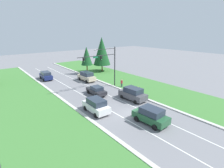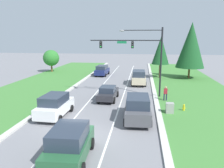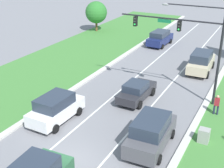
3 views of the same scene
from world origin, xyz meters
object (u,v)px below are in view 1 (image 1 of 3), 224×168
charcoal_sedan (96,90)px  conifer_near_right_tree (102,51)px  navy_suv (46,75)px  white_suv (96,105)px  traffic_signal_mast (105,61)px  conifer_far_right_tree (87,56)px  graphite_suv (133,94)px  fire_hydrant (138,88)px  forest_suv (151,115)px  champagne_suv (87,76)px  pedestrian (122,83)px  utility_cabinet (136,90)px

charcoal_sedan → conifer_near_right_tree: bearing=53.1°
navy_suv → white_suv: bearing=-87.7°
traffic_signal_mast → conifer_far_right_tree: 13.18m
traffic_signal_mast → white_suv: bearing=-133.2°
traffic_signal_mast → conifer_near_right_tree: conifer_near_right_tree is taller
graphite_suv → fire_hydrant: graphite_suv is taller
forest_suv → conifer_far_right_tree: (7.05, 27.44, 3.77)m
white_suv → fire_hydrant: (11.77, 3.02, -0.68)m
graphite_suv → conifer_far_right_tree: 21.14m
champagne_suv → white_suv: size_ratio=1.09×
charcoal_sedan → champagne_suv: bearing=71.4°
white_suv → conifer_near_right_tree: bearing=54.6°
pedestrian → conifer_near_right_tree: size_ratio=0.18×
conifer_near_right_tree → utility_cabinet: bearing=-106.0°
conifer_near_right_tree → conifer_far_right_tree: bearing=-178.1°
pedestrian → champagne_suv: bearing=-74.6°
forest_suv → pedestrian: bearing=60.2°
charcoal_sedan → conifer_far_right_tree: size_ratio=0.63×
fire_hydrant → traffic_signal_mast: bearing=131.7°
champagne_suv → utility_cabinet: 13.20m
champagne_suv → conifer_near_right_tree: size_ratio=0.54×
graphite_suv → white_suv: bearing=178.4°
conifer_far_right_tree → traffic_signal_mast: bearing=-104.5°
charcoal_sedan → white_suv: size_ratio=0.97×
conifer_near_right_tree → traffic_signal_mast: bearing=-122.6°
white_suv → conifer_near_right_tree: 26.48m
champagne_suv → navy_suv: bearing=132.5°
utility_cabinet → fire_hydrant: 1.72m
navy_suv → graphite_suv: graphite_suv is taller
charcoal_sedan → forest_suv: bearing=-89.7°
forest_suv → charcoal_sedan: bearing=86.1°
utility_cabinet → fire_hydrant: bearing=32.6°
graphite_suv → traffic_signal_mast: bearing=87.2°
forest_suv → conifer_near_right_tree: (12.00, 27.61, 4.67)m
white_suv → graphite_suv: size_ratio=0.94×
fire_hydrant → conifer_far_right_tree: conifer_far_right_tree is taller
conifer_far_right_tree → charcoal_sedan: bearing=-114.8°
fire_hydrant → navy_suv: bearing=121.3°
champagne_suv → white_suv: 16.54m
white_suv → conifer_far_right_tree: size_ratio=0.65×
conifer_far_right_tree → utility_cabinet: bearing=-91.2°
conifer_far_right_tree → fire_hydrant: bearing=-86.6°
utility_cabinet → pedestrian: (-0.00, 4.18, 0.41)m
white_suv → conifer_near_right_tree: (15.68, 20.81, 4.69)m
forest_suv → utility_cabinet: size_ratio=4.43×
navy_suv → pedestrian: 18.69m
white_suv → fire_hydrant: size_ratio=6.64×
navy_suv → forest_suv: bearing=-80.3°
pedestrian → graphite_suv: bearing=59.9°
navy_suv → utility_cabinet: size_ratio=4.60×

